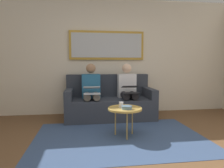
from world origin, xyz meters
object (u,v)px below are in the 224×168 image
at_px(bowl, 127,107).
at_px(framed_mirror, 107,45).
at_px(couch, 109,103).
at_px(person_left, 128,89).
at_px(laptop_silver, 92,90).
at_px(laptop_black, 130,89).
at_px(person_right, 91,89).
at_px(coffee_table, 125,109).
at_px(cup, 121,105).

bearing_deg(bowl, framed_mirror, -86.50).
height_order(couch, framed_mirror, framed_mirror).
xyz_separation_m(bowl, person_left, (-0.28, -1.22, 0.13)).
bearing_deg(laptop_silver, framed_mirror, -118.47).
relative_size(laptop_black, person_right, 0.30).
distance_m(framed_mirror, laptop_silver, 1.23).
bearing_deg(coffee_table, laptop_black, -108.08).
height_order(framed_mirror, person_left, framed_mirror).
height_order(couch, laptop_silver, couch).
distance_m(cup, laptop_silver, 0.96).
relative_size(coffee_table, laptop_silver, 1.63).
relative_size(couch, bowl, 11.34).
relative_size(bowl, laptop_black, 0.47).
height_order(cup, laptop_silver, laptop_silver).
relative_size(couch, coffee_table, 3.41).
height_order(person_left, person_right, same).
distance_m(framed_mirror, person_right, 1.11).
relative_size(framed_mirror, laptop_silver, 5.19).
bearing_deg(framed_mirror, couch, 90.00).
bearing_deg(cup, person_right, -68.99).
bearing_deg(bowl, coffee_table, -78.90).
bearing_deg(cup, laptop_silver, -63.59).
bearing_deg(coffee_table, cup, -45.88).
bearing_deg(person_right, couch, -169.92).
xyz_separation_m(person_left, laptop_black, (0.00, 0.25, 0.02)).
bearing_deg(person_left, coffee_table, 75.63).
bearing_deg(couch, person_left, 169.92).
xyz_separation_m(framed_mirror, laptop_black, (-0.38, 0.70, -0.92)).
bearing_deg(framed_mirror, bowl, 93.50).
bearing_deg(laptop_silver, cup, 116.41).
distance_m(couch, laptop_black, 0.59).
height_order(couch, bowl, couch).
distance_m(couch, framed_mirror, 1.30).
height_order(cup, laptop_black, laptop_black).
bearing_deg(coffee_table, person_right, -67.70).
bearing_deg(bowl, laptop_silver, -63.50).
distance_m(coffee_table, person_left, 1.20).
height_order(couch, coffee_table, couch).
xyz_separation_m(couch, coffee_table, (-0.09, 1.22, 0.12)).
relative_size(person_left, person_right, 1.00).
bearing_deg(bowl, cup, -62.86).
distance_m(couch, bowl, 1.30).
distance_m(person_left, laptop_silver, 0.81).
bearing_deg(person_left, bowl, 77.10).
relative_size(coffee_table, person_right, 0.47).
bearing_deg(cup, framed_mirror, -88.56).
bearing_deg(person_left, couch, -10.08).
relative_size(person_left, laptop_silver, 3.50).
bearing_deg(framed_mirror, person_left, 129.95).
distance_m(framed_mirror, bowl, 2.00).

